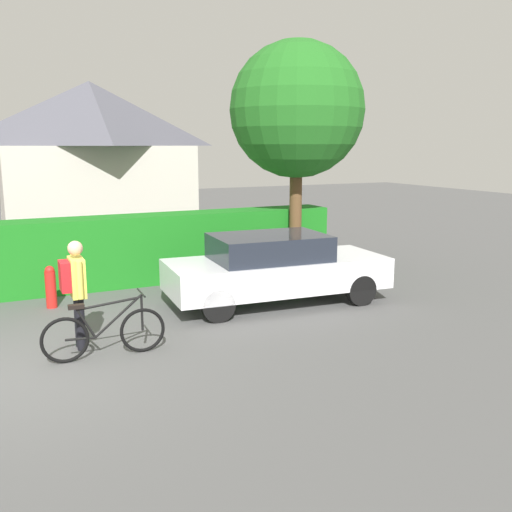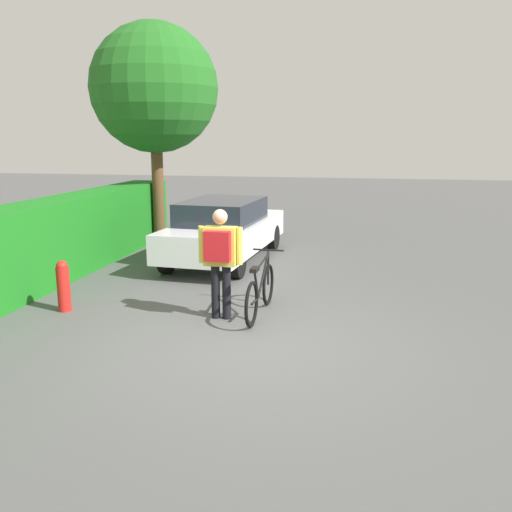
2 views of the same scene
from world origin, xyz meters
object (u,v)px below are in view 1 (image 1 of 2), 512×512
at_px(fire_hydrant, 51,286).
at_px(tree_kerbside, 297,111).
at_px(parked_car_near, 275,267).
at_px(person_rider, 75,284).
at_px(bicycle, 105,332).

bearing_deg(fire_hydrant, tree_kerbside, 6.11).
xyz_separation_m(parked_car_near, person_rider, (-3.84, -0.95, 0.29)).
xyz_separation_m(bicycle, person_rider, (-0.30, 0.55, 0.63)).
bearing_deg(tree_kerbside, parked_car_near, -127.77).
bearing_deg(tree_kerbside, person_rider, -150.63).
xyz_separation_m(parked_car_near, fire_hydrant, (-3.96, 1.55, -0.30)).
distance_m(bicycle, fire_hydrant, 3.08).
xyz_separation_m(person_rider, fire_hydrant, (-0.12, 2.50, -0.59)).
bearing_deg(parked_car_near, tree_kerbside, 52.23).
relative_size(bicycle, fire_hydrant, 2.19).
height_order(parked_car_near, bicycle, parked_car_near).
height_order(tree_kerbside, fire_hydrant, tree_kerbside).
bearing_deg(tree_kerbside, bicycle, -145.01).
height_order(person_rider, tree_kerbside, tree_kerbside).
relative_size(tree_kerbside, fire_hydrant, 6.64).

